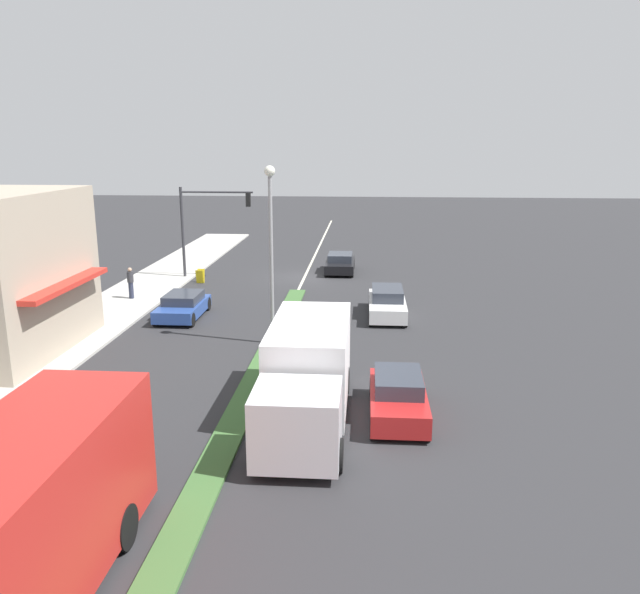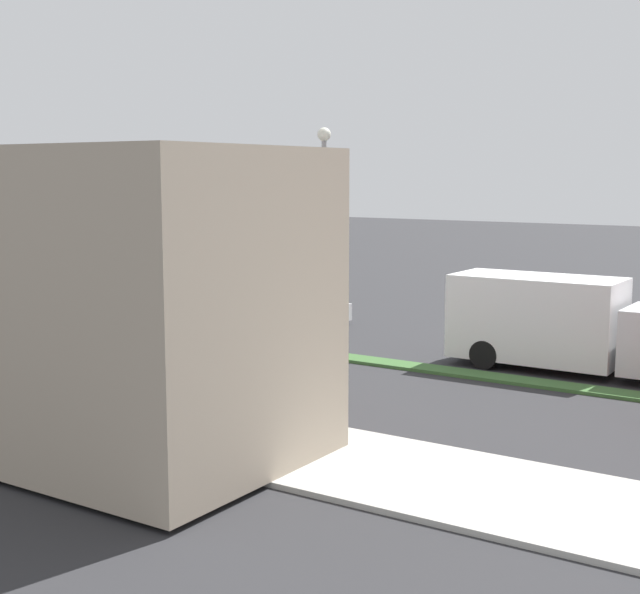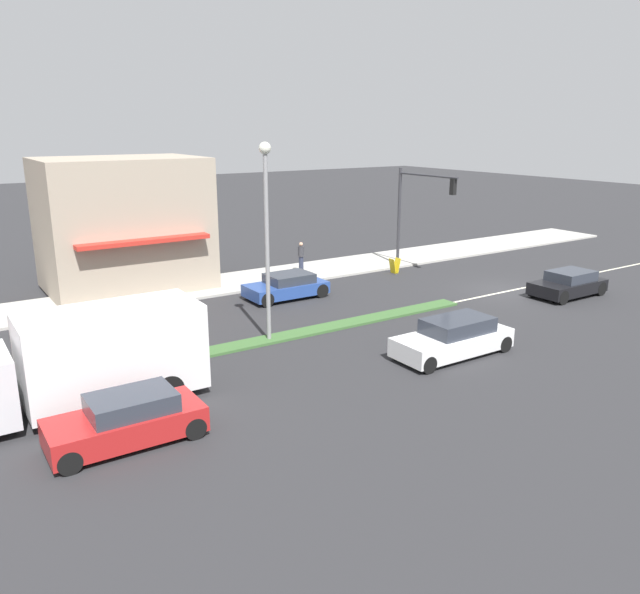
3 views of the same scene
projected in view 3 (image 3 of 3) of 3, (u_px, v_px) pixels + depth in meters
ground_plane at (160, 364)px, 21.75m from camera, size 160.00×160.00×0.00m
sidewalk_right at (83, 304)px, 28.72m from camera, size 4.00×73.00×0.12m
lane_marking_center at (508, 291)px, 31.26m from camera, size 0.16×60.00×0.01m
building_corner_store at (124, 224)px, 30.90m from camera, size 6.39×7.63×6.42m
traffic_signal_main at (416, 202)px, 34.71m from camera, size 4.59×0.34×5.60m
street_lamp at (266, 217)px, 22.78m from camera, size 0.44×0.44×7.37m
pedestrian at (301, 257)px, 34.49m from camera, size 0.34×0.34×1.70m
warning_aframe_sign at (395, 266)px, 34.97m from camera, size 0.45×0.53×0.84m
delivery_truck at (82, 361)px, 18.00m from camera, size 2.44×7.50×2.87m
hatchback_red at (127, 420)px, 16.19m from camera, size 1.75×3.95×1.33m
van_white at (454, 338)px, 22.39m from camera, size 1.79×4.53×1.37m
coupe_blue at (287, 286)px, 29.89m from camera, size 1.91×3.87×1.18m
suv_black at (568, 284)px, 30.22m from camera, size 1.86×3.84×1.24m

